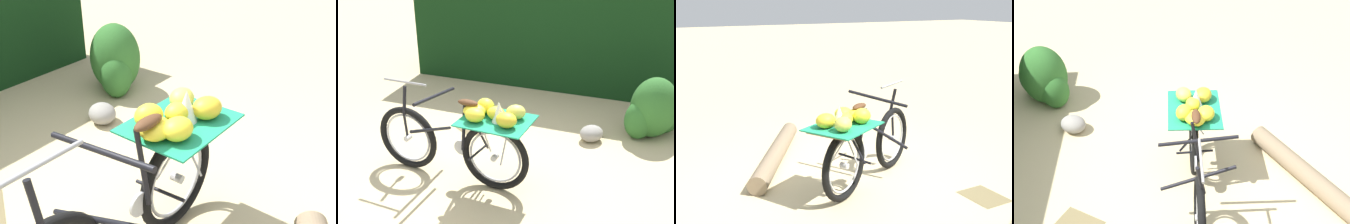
# 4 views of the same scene
# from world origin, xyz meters

# --- Properties ---
(ground_plane) EXTENTS (60.00, 60.00, 0.00)m
(ground_plane) POSITION_xyz_m (0.00, 0.00, 0.00)
(ground_plane) COLOR #C6B284
(bicycle) EXTENTS (1.12, 1.70, 1.03)m
(bicycle) POSITION_xyz_m (0.14, -0.03, 0.52)
(bicycle) COLOR black
(bicycle) RESTS_ON ground_plane
(fallen_log) EXTENTS (1.82, 1.22, 0.21)m
(fallen_log) POSITION_xyz_m (1.30, 0.53, 0.11)
(fallen_log) COLOR #7F6B51
(fallen_log) RESTS_ON ground_plane
(leaf_litter_patch) EXTENTS (0.44, 0.36, 0.01)m
(leaf_litter_patch) POSITION_xyz_m (-0.67, -0.99, 0.00)
(leaf_litter_patch) COLOR olive
(leaf_litter_patch) RESTS_ON ground_plane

